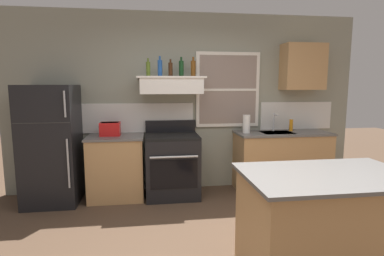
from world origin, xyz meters
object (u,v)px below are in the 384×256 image
bottle_dark_green_wine (181,68)px  kitchen_island (326,226)px  stove_range (172,165)px  bottle_amber_wine (193,68)px  bottle_brown_stout (171,69)px  paper_towel_roll (246,124)px  bottle_blue_liqueur (160,68)px  bottle_olive_oil_square (148,69)px  toaster (110,129)px  dish_soap_bottle (291,125)px  refrigerator (51,145)px

bottle_dark_green_wine → kitchen_island: (0.97, -2.25, -1.41)m
stove_range → kitchen_island: (1.13, -2.11, -0.01)m
stove_range → bottle_amber_wine: (0.33, 0.15, 1.40)m
bottle_brown_stout → stove_range: bearing=-87.2°
paper_towel_roll → kitchen_island: 2.23m
bottle_blue_liqueur → paper_towel_roll: (1.28, -0.03, -0.82)m
bottle_olive_oil_square → bottle_blue_liqueur: size_ratio=0.88×
stove_range → kitchen_island: size_ratio=0.78×
kitchen_island → toaster: bearing=132.6°
bottle_olive_oil_square → kitchen_island: bottle_olive_oil_square is taller
bottle_olive_oil_square → dish_soap_bottle: (2.20, 0.07, -0.85)m
paper_towel_roll → dish_soap_bottle: size_ratio=1.50×
bottle_amber_wine → stove_range: bearing=-156.0°
bottle_blue_liqueur → dish_soap_bottle: bottle_blue_liqueur is taller
bottle_brown_stout → bottle_dark_green_wine: bottle_dark_green_wine is taller
toaster → bottle_amber_wine: (1.20, 0.08, 0.86)m
bottle_olive_oil_square → bottle_dark_green_wine: bottle_dark_green_wine is taller
bottle_dark_green_wine → paper_towel_roll: (0.97, -0.10, -0.82)m
refrigerator → bottle_blue_liqueur: bottle_blue_liqueur is taller
stove_range → dish_soap_bottle: size_ratio=6.06×
bottle_blue_liqueur → bottle_brown_stout: bearing=10.4°
dish_soap_bottle → kitchen_island: (-0.75, -2.25, -0.54)m
bottle_brown_stout → kitchen_island: bearing=-62.8°
refrigerator → bottle_brown_stout: size_ratio=6.70×
refrigerator → kitchen_island: size_ratio=1.16×
stove_range → bottle_brown_stout: (-0.00, 0.09, 1.38)m
bottle_amber_wine → kitchen_island: 2.78m
stove_range → bottle_olive_oil_square: bottle_olive_oil_square is taller
bottle_blue_liqueur → toaster: bearing=179.9°
bottle_brown_stout → paper_towel_roll: (1.13, -0.06, -0.80)m
toaster → stove_range: 1.03m
toaster → bottle_dark_green_wine: (1.03, 0.08, 0.85)m
bottle_blue_liqueur → bottle_brown_stout: (0.15, 0.03, -0.02)m
bottle_amber_wine → dish_soap_bottle: 1.77m
stove_range → paper_towel_roll: paper_towel_roll is taller
bottle_brown_stout → bottle_dark_green_wine: 0.17m
refrigerator → dish_soap_bottle: 3.54m
kitchen_island → bottle_dark_green_wine: bearing=113.4°
paper_towel_roll → kitchen_island: bearing=-89.8°
toaster → kitchen_island: bearing=-47.4°
stove_range → kitchen_island: 2.39m
bottle_brown_stout → bottle_dark_green_wine: (0.16, 0.05, 0.02)m
toaster → dish_soap_bottle: bearing=1.5°
toaster → paper_towel_roll: size_ratio=1.10×
bottle_dark_green_wine → stove_range: bearing=-137.6°
refrigerator → bottle_dark_green_wine: 2.10m
toaster → bottle_blue_liqueur: bearing=-0.1°
bottle_blue_liqueur → bottle_amber_wine: (0.49, 0.08, 0.00)m
bottle_blue_liqueur → kitchen_island: bearing=-59.4°
toaster → bottle_dark_green_wine: 1.34m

